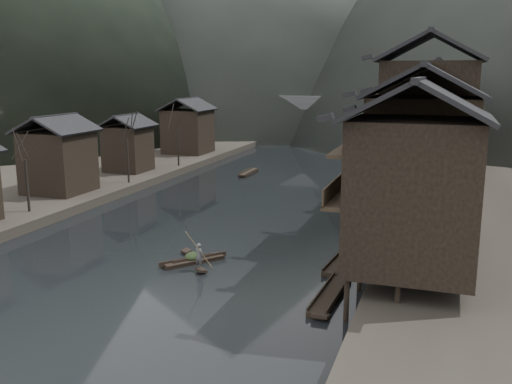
% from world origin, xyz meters
% --- Properties ---
extents(water, '(300.00, 300.00, 0.00)m').
position_xyz_m(water, '(0.00, 0.00, 0.00)').
color(water, black).
rests_on(water, ground).
extents(left_bank, '(40.00, 200.00, 1.20)m').
position_xyz_m(left_bank, '(-35.00, 40.00, 0.60)').
color(left_bank, '#2D2823').
rests_on(left_bank, ground).
extents(stilt_houses, '(9.00, 67.60, 16.91)m').
position_xyz_m(stilt_houses, '(17.28, 18.60, 8.99)').
color(stilt_houses, black).
rests_on(stilt_houses, ground).
extents(left_houses, '(8.10, 53.20, 8.73)m').
position_xyz_m(left_houses, '(-20.50, 20.12, 5.66)').
color(left_houses, black).
rests_on(left_houses, left_bank).
extents(bare_trees, '(3.63, 43.76, 7.26)m').
position_xyz_m(bare_trees, '(-17.00, 10.80, 6.48)').
color(bare_trees, black).
rests_on(bare_trees, left_bank).
extents(moored_sampans, '(3.15, 73.55, 0.47)m').
position_xyz_m(moored_sampans, '(12.08, 26.69, 0.20)').
color(moored_sampans, black).
rests_on(moored_sampans, water).
extents(midriver_boats, '(15.46, 16.87, 0.45)m').
position_xyz_m(midriver_boats, '(-0.47, 37.11, 0.20)').
color(midriver_boats, black).
rests_on(midriver_boats, water).
extents(stone_bridge, '(40.00, 6.00, 9.00)m').
position_xyz_m(stone_bridge, '(-0.00, 72.00, 5.11)').
color(stone_bridge, '#4C4C4F').
rests_on(stone_bridge, ground).
extents(hero_sampan, '(3.85, 4.52, 0.44)m').
position_xyz_m(hero_sampan, '(1.88, -4.14, 0.20)').
color(hero_sampan, black).
rests_on(hero_sampan, water).
extents(cargo_heap, '(1.12, 1.47, 0.67)m').
position_xyz_m(cargo_heap, '(1.74, -3.96, 0.77)').
color(cargo_heap, black).
rests_on(cargo_heap, hero_sampan).
extents(boatman, '(0.74, 0.57, 1.82)m').
position_xyz_m(boatman, '(2.99, -5.54, 1.35)').
color(boatman, '#4E4E50').
rests_on(boatman, hero_sampan).
extents(bamboo_pole, '(1.17, 2.67, 3.78)m').
position_xyz_m(bamboo_pole, '(3.19, -5.54, 4.14)').
color(bamboo_pole, '#8C7A51').
rests_on(bamboo_pole, boatman).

